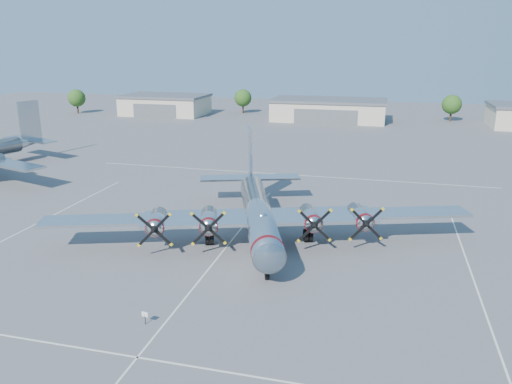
% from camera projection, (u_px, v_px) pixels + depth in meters
% --- Properties ---
extents(ground, '(260.00, 260.00, 0.00)m').
position_uv_depth(ground, '(237.00, 233.00, 51.51)').
color(ground, '#4F4F51').
rests_on(ground, ground).
extents(parking_lines, '(60.00, 50.08, 0.01)m').
position_uv_depth(parking_lines, '(233.00, 239.00, 49.89)').
color(parking_lines, silver).
rests_on(parking_lines, ground).
extents(hangar_west, '(22.60, 14.60, 5.40)m').
position_uv_depth(hangar_west, '(165.00, 105.00, 137.58)').
color(hangar_west, beige).
rests_on(hangar_west, ground).
extents(hangar_center, '(28.60, 14.60, 5.40)m').
position_uv_depth(hangar_center, '(329.00, 110.00, 126.82)').
color(hangar_center, beige).
rests_on(hangar_center, ground).
extents(tree_far_west, '(4.80, 4.80, 6.64)m').
position_uv_depth(tree_far_west, '(77.00, 98.00, 139.45)').
color(tree_far_west, '#382619').
rests_on(tree_far_west, ground).
extents(tree_west, '(4.80, 4.80, 6.64)m').
position_uv_depth(tree_west, '(243.00, 98.00, 139.83)').
color(tree_west, '#382619').
rests_on(tree_west, ground).
extents(tree_east, '(4.80, 4.80, 6.64)m').
position_uv_depth(tree_east, '(452.00, 104.00, 124.82)').
color(tree_east, '#382619').
rests_on(tree_east, ground).
extents(main_bomber_b29, '(48.03, 39.91, 9.10)m').
position_uv_depth(main_bomber_b29, '(258.00, 236.00, 50.69)').
color(main_bomber_b29, silver).
rests_on(main_bomber_b29, ground).
extents(info_placard, '(0.51, 0.11, 0.97)m').
position_uv_depth(info_placard, '(145.00, 316.00, 34.57)').
color(info_placard, black).
rests_on(info_placard, ground).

